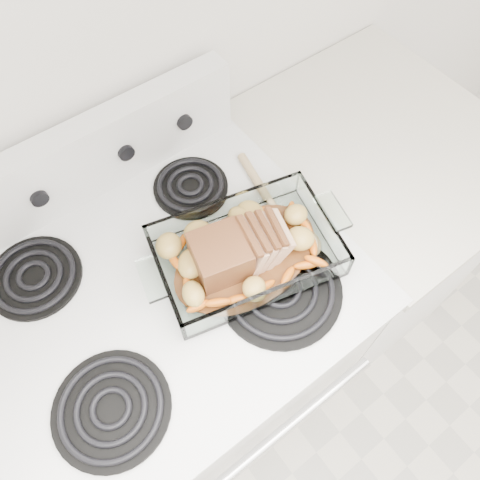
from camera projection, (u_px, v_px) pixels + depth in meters
electric_range at (181, 351)px, 1.34m from camera, size 0.78×0.70×1.12m
counter_right at (350, 235)px, 1.55m from camera, size 0.58×0.68×0.93m
baking_dish at (246, 254)px, 0.95m from camera, size 0.35×0.23×0.07m
pork_roast at (235, 254)px, 0.91m from camera, size 0.19×0.10×0.08m
roast_vegetables at (234, 241)px, 0.95m from camera, size 0.34×0.18×0.04m
wooden_spoon at (286, 220)px, 1.01m from camera, size 0.08×0.31×0.02m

